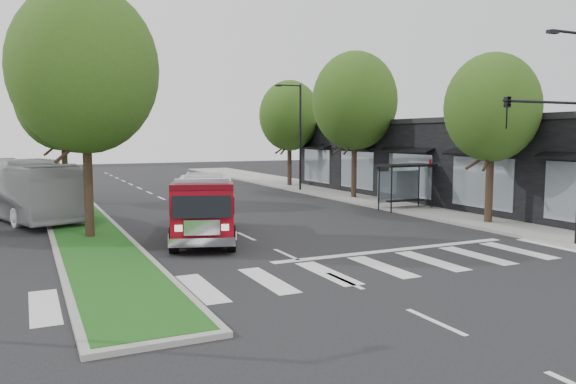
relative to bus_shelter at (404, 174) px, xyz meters
name	(u,v)px	position (x,y,z in m)	size (l,w,h in m)	color
ground	(286,255)	(-11.20, -8.15, -2.04)	(140.00, 140.00, 0.00)	black
sidewalk_right	(402,204)	(1.30, 1.85, -1.96)	(5.00, 80.00, 0.15)	gray
median	(69,205)	(-17.20, 9.85, -1.96)	(3.00, 50.00, 0.15)	gray
storefront_row	(461,163)	(5.80, 1.85, 0.46)	(8.00, 30.00, 5.00)	black
bus_shelter	(404,174)	(0.00, 0.00, 0.00)	(3.20, 1.60, 2.61)	black
tree_right_near	(492,108)	(0.30, -6.15, 3.47)	(4.40, 4.40, 8.05)	black
tree_right_mid	(355,101)	(0.30, 5.85, 4.45)	(5.60, 5.60, 9.72)	black
tree_right_far	(290,116)	(0.30, 15.85, 3.80)	(5.00, 5.00, 8.73)	black
tree_median_near	(84,70)	(-17.20, -2.15, 4.77)	(5.80, 5.80, 10.16)	black
tree_median_far	(62,99)	(-17.20, 11.85, 4.45)	(5.60, 5.60, 9.72)	black
streetlight_right_near	(566,123)	(-1.59, -11.65, 2.63)	(4.08, 0.22, 8.00)	black
streetlight_right_far	(298,132)	(-0.85, 11.85, 2.44)	(2.11, 0.20, 8.00)	black
fire_engine	(204,207)	(-12.85, -3.69, -0.76)	(4.55, 8.01, 2.66)	#54040B
city_bus	(21,189)	(-19.72, 5.51, -0.52)	(2.56, 10.93, 3.04)	#AFAFB4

